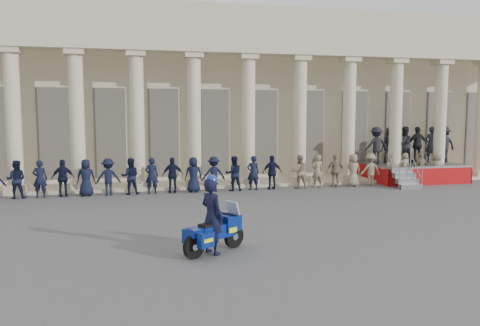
% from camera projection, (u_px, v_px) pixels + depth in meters
% --- Properties ---
extents(ground, '(90.00, 90.00, 0.00)m').
position_uv_depth(ground, '(268.00, 225.00, 14.63)').
color(ground, '#48484B').
rests_on(ground, ground).
extents(building, '(40.00, 12.50, 9.00)m').
position_uv_depth(building, '(201.00, 97.00, 28.48)').
color(building, '#BFB18F').
rests_on(building, ground).
extents(officer_rank, '(22.22, 0.60, 1.58)m').
position_uv_depth(officer_rank, '(221.00, 174.00, 21.09)').
color(officer_rank, black).
rests_on(officer_rank, ground).
extents(reviewing_stand, '(5.23, 4.35, 2.84)m').
position_uv_depth(reviewing_stand, '(410.00, 150.00, 24.48)').
color(reviewing_stand, gray).
rests_on(reviewing_stand, ground).
extents(motorcycle, '(1.69, 1.30, 1.23)m').
position_uv_depth(motorcycle, '(215.00, 232.00, 11.63)').
color(motorcycle, black).
rests_on(motorcycle, ground).
extents(rider, '(0.75, 0.83, 1.98)m').
position_uv_depth(rider, '(212.00, 215.00, 11.51)').
color(rider, black).
rests_on(rider, ground).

